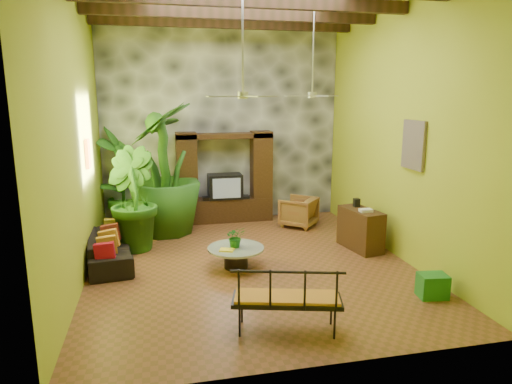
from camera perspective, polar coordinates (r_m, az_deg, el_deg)
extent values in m
plane|color=brown|center=(8.93, -0.73, -8.97)|extent=(7.00, 7.00, 0.00)
cube|color=#ACBA2A|center=(11.80, -4.28, 8.63)|extent=(6.00, 0.02, 5.00)
cube|color=#ACBA2A|center=(8.29, -21.65, 6.33)|extent=(0.02, 7.00, 5.00)
cube|color=#ACBA2A|center=(9.44, 17.50, 7.23)|extent=(0.02, 7.00, 5.00)
cube|color=#37393E|center=(11.74, -4.24, 8.61)|extent=(5.98, 0.10, 4.98)
cube|color=#341E10|center=(8.48, -0.82, 22.76)|extent=(5.95, 0.16, 0.22)
cube|color=#341E10|center=(9.74, -2.49, 21.37)|extent=(5.95, 0.16, 0.22)
cube|color=#341E10|center=(11.00, -3.76, 20.29)|extent=(5.95, 0.16, 0.22)
cube|color=black|center=(11.79, -3.86, -2.20)|extent=(2.40, 0.50, 0.60)
cube|color=black|center=(11.49, -8.62, 2.40)|extent=(0.50, 0.48, 2.00)
cube|color=black|center=(11.76, 0.66, 2.77)|extent=(0.50, 0.48, 2.00)
cube|color=black|center=(11.47, -3.99, 7.03)|extent=(2.40, 0.48, 0.12)
cube|color=black|center=(11.64, -3.89, 0.73)|extent=(0.85, 0.52, 0.62)
cube|color=#8C99A8|center=(11.37, -3.68, 0.47)|extent=(0.70, 0.02, 0.50)
cylinder|color=#A9AAAE|center=(7.95, -1.67, 18.51)|extent=(0.04, 0.04, 1.80)
cylinder|color=#A9AAAE|center=(7.90, -1.63, 12.01)|extent=(0.18, 0.18, 0.12)
cube|color=#A9AAAE|center=(8.07, 0.72, 11.87)|extent=(0.58, 0.26, 0.01)
cube|color=#A9AAAE|center=(8.23, -2.75, 11.86)|extent=(0.26, 0.58, 0.01)
cube|color=#A9AAAE|center=(7.75, -4.08, 11.83)|extent=(0.58, 0.26, 0.01)
cube|color=#A9AAAE|center=(7.58, -0.42, 11.85)|extent=(0.26, 0.58, 0.01)
cylinder|color=#A9AAAE|center=(9.96, 7.18, 17.14)|extent=(0.04, 0.04, 1.80)
cylinder|color=#A9AAAE|center=(9.92, 7.04, 11.95)|extent=(0.18, 0.18, 0.12)
cube|color=#A9AAAE|center=(10.13, 8.75, 11.80)|extent=(0.58, 0.26, 0.01)
cube|color=#A9AAAE|center=(10.22, 5.87, 11.87)|extent=(0.26, 0.58, 0.01)
cube|color=#A9AAAE|center=(9.72, 5.25, 11.87)|extent=(0.58, 0.26, 0.01)
cube|color=#A9AAAE|center=(9.63, 8.27, 11.80)|extent=(0.26, 0.58, 0.01)
cube|color=gold|center=(9.31, -20.28, 4.50)|extent=(0.06, 0.32, 0.55)
cube|color=#245785|center=(8.93, 19.11, 5.58)|extent=(0.06, 0.70, 0.90)
imported|color=black|center=(9.30, -17.82, -6.82)|extent=(0.99, 2.05, 0.57)
imported|color=olive|center=(11.34, 5.34, -2.47)|extent=(1.12, 1.12, 0.73)
imported|color=#225917|center=(11.51, -16.48, 1.75)|extent=(1.45, 1.58, 2.48)
imported|color=#235A17|center=(9.83, -15.36, -0.84)|extent=(1.45, 1.52, 2.16)
imported|color=#255516|center=(10.72, -11.45, 2.80)|extent=(2.06, 2.06, 3.04)
cylinder|color=black|center=(8.71, -2.52, -8.29)|extent=(0.45, 0.45, 0.36)
cylinder|color=#B1BDB8|center=(8.64, -2.53, -7.05)|extent=(1.06, 1.06, 0.04)
imported|color=#1D681B|center=(8.59, -2.57, -5.62)|extent=(0.39, 0.35, 0.40)
cube|color=yellow|center=(8.46, -3.67, -7.24)|extent=(0.31, 0.27, 0.03)
cube|color=black|center=(6.44, 3.88, -13.34)|extent=(1.58, 0.87, 0.06)
cube|color=orange|center=(6.43, 3.88, -13.02)|extent=(1.49, 0.81, 0.06)
cube|color=black|center=(6.10, 4.64, -12.11)|extent=(1.46, 0.43, 0.54)
cube|color=#352010|center=(9.89, 12.93, -4.56)|extent=(0.66, 1.14, 0.86)
cube|color=#1B662B|center=(8.02, 21.20, -10.88)|extent=(0.49, 0.39, 0.39)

